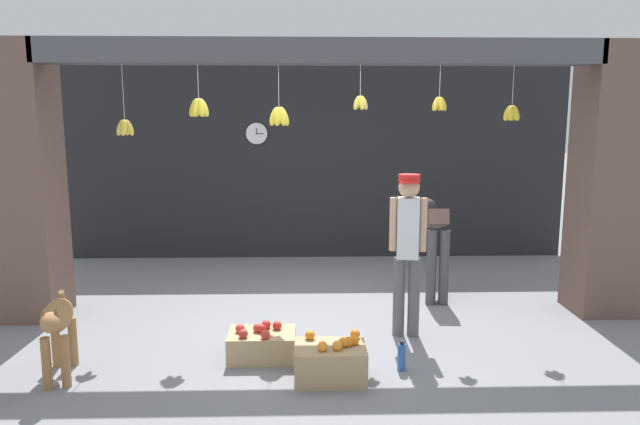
% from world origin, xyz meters
% --- Properties ---
extents(ground_plane, '(60.00, 60.00, 0.00)m').
position_xyz_m(ground_plane, '(0.00, 0.00, 0.00)').
color(ground_plane, gray).
extents(shop_back_wall, '(7.39, 0.12, 2.80)m').
position_xyz_m(shop_back_wall, '(0.00, 2.89, 1.40)').
color(shop_back_wall, '#232326').
rests_on(shop_back_wall, ground_plane).
extents(shop_pillar_left, '(0.70, 0.60, 2.80)m').
position_xyz_m(shop_pillar_left, '(-3.04, 0.30, 1.40)').
color(shop_pillar_left, brown).
rests_on(shop_pillar_left, ground_plane).
extents(shop_pillar_right, '(0.70, 0.60, 2.80)m').
position_xyz_m(shop_pillar_right, '(3.04, 0.30, 1.40)').
color(shop_pillar_right, brown).
rests_on(shop_pillar_right, ground_plane).
extents(storefront_awning, '(5.49, 0.28, 0.93)m').
position_xyz_m(storefront_awning, '(-0.01, 0.12, 2.65)').
color(storefront_awning, '#4C4C51').
extents(dog, '(0.35, 0.80, 0.67)m').
position_xyz_m(dog, '(-2.11, -1.20, 0.45)').
color(dog, '#9E7042').
rests_on(dog, ground_plane).
extents(shopkeeper, '(0.34, 0.26, 1.54)m').
position_xyz_m(shopkeeper, '(0.80, -0.36, 0.89)').
color(shopkeeper, '#56565B').
rests_on(shopkeeper, ground_plane).
extents(worker_stooping, '(0.25, 0.84, 1.10)m').
position_xyz_m(worker_stooping, '(1.31, 0.79, 0.73)').
color(worker_stooping, '#424247').
rests_on(worker_stooping, ground_plane).
extents(fruit_crate_oranges, '(0.56, 0.41, 0.35)m').
position_xyz_m(fruit_crate_oranges, '(0.04, -1.28, 0.15)').
color(fruit_crate_oranges, tan).
rests_on(fruit_crate_oranges, ground_plane).
extents(fruit_crate_apples, '(0.57, 0.40, 0.31)m').
position_xyz_m(fruit_crate_apples, '(-0.54, -0.86, 0.13)').
color(fruit_crate_apples, tan).
rests_on(fruit_crate_apples, ground_plane).
extents(water_bottle, '(0.07, 0.07, 0.25)m').
position_xyz_m(water_bottle, '(0.63, -1.13, 0.12)').
color(water_bottle, '#2D60AD').
rests_on(water_bottle, ground_plane).
extents(wall_clock, '(0.33, 0.03, 0.33)m').
position_xyz_m(wall_clock, '(-0.85, 2.82, 1.84)').
color(wall_clock, black).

